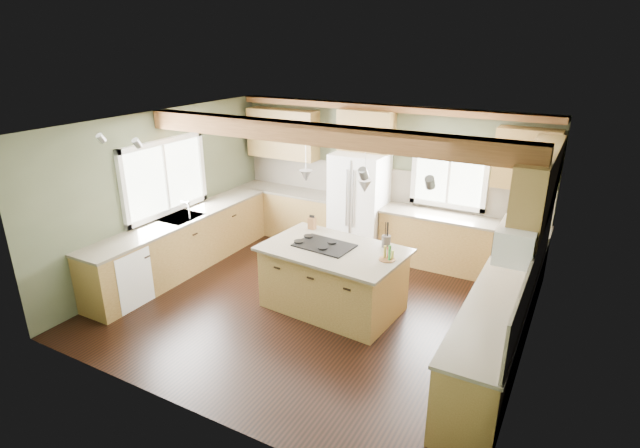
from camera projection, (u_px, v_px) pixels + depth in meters
The scene contains 37 objects.
floor at pixel (315, 306), 7.20m from camera, with size 5.60×5.60×0.00m, color black.
ceiling at pixel (314, 125), 6.29m from camera, with size 5.60×5.60×0.00m, color silver.
wall_back at pixel (384, 179), 8.80m from camera, with size 5.60×5.60×0.00m, color #424A34.
wall_left at pixel (163, 193), 8.01m from camera, with size 5.00×5.00×0.00m, color #424A34.
wall_right at pixel (536, 264), 5.48m from camera, with size 5.00×5.00×0.00m, color #424A34.
ceiling_beam at pixel (318, 134), 6.42m from camera, with size 5.55×0.26×0.26m, color #533117.
soffit_trim at pixel (385, 108), 8.28m from camera, with size 5.55×0.20×0.10m, color #533117.
backsplash_back at pixel (383, 184), 8.82m from camera, with size 5.58×0.03×0.58m, color brown.
backsplash_right at pixel (534, 270), 5.56m from camera, with size 0.03×3.70×0.58m, color brown.
base_cab_back_left at pixel (290, 213), 9.66m from camera, with size 2.02×0.60×0.88m, color brown.
counter_back_left at pixel (290, 191), 9.50m from camera, with size 2.06×0.64×0.04m, color #50483B.
base_cab_back_right at pixel (459, 245), 8.18m from camera, with size 2.62×0.60×0.88m, color brown.
counter_back_right at pixel (462, 219), 8.02m from camera, with size 2.66×0.64×0.04m, color #50483B.
base_cab_left at pixel (184, 244), 8.22m from camera, with size 0.60×3.70×0.88m, color brown.
counter_left at pixel (182, 218), 8.06m from camera, with size 0.64×3.74×0.04m, color #50483B.
base_cab_right at pixel (499, 323), 5.96m from camera, with size 0.60×3.70×0.88m, color brown.
counter_right at pixel (504, 289), 5.80m from camera, with size 0.64×3.74×0.04m, color #50483B.
upper_cab_back_left at pixel (283, 134), 9.33m from camera, with size 1.40×0.35×0.90m, color brown.
upper_cab_over_fridge at pixel (366, 131), 8.49m from camera, with size 0.96×0.35×0.70m, color brown.
upper_cab_right at pixel (538, 185), 6.07m from camera, with size 0.35×2.20×0.90m, color brown.
upper_cab_back_corner at pixel (526, 159), 7.39m from camera, with size 0.90×0.35×0.90m, color brown.
window_left at pixel (164, 177), 7.96m from camera, with size 0.04×1.60×1.05m, color white.
window_back at pixel (450, 173), 8.18m from camera, with size 1.10×0.04×1.00m, color white.
sink at pixel (182, 218), 8.06m from camera, with size 0.50×0.65×0.03m, color #262628.
faucet at pixel (189, 211), 7.92m from camera, with size 0.02×0.02×0.28m, color #B2B2B7.
dishwasher at pixel (121, 276), 7.15m from camera, with size 0.60×0.60×0.84m, color white.
oven at pixel (473, 385), 4.90m from camera, with size 0.60×0.72×0.84m, color white.
microwave at pixel (517, 241), 5.45m from camera, with size 0.40×0.70×0.38m, color white.
pendant_left at pixel (306, 176), 6.75m from camera, with size 0.18×0.18×0.16m, color #B2B2B7.
pendant_right at pixel (365, 186), 6.28m from camera, with size 0.18×0.18×0.16m, color #B2B2B7.
refrigerator at pixel (359, 204), 8.76m from camera, with size 0.90×0.74×1.80m, color white.
island at pixel (333, 280), 7.02m from camera, with size 1.81×1.11×0.88m, color brown.
island_top at pixel (333, 250), 6.86m from camera, with size 1.93×1.23×0.04m, color #50483B.
cooktop at pixel (324, 245), 6.93m from camera, with size 0.79×0.52×0.02m, color black.
knife_block at pixel (312, 223), 7.52m from camera, with size 0.11×0.08×0.18m, color brown.
utensil_crock at pixel (386, 241), 6.88m from camera, with size 0.12×0.12×0.16m, color #3A332E.
bottle_tray at pixel (387, 253), 6.47m from camera, with size 0.22×0.22×0.20m, color brown, non-canonical shape.
Camera 1 is at (3.12, -5.51, 3.64)m, focal length 28.00 mm.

